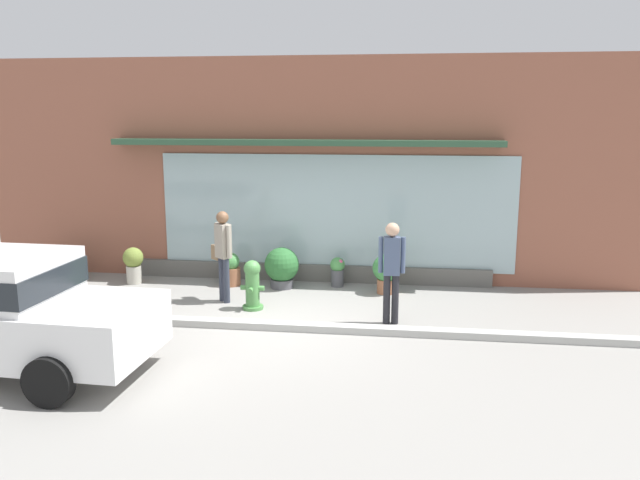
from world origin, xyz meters
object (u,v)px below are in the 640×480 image
object	(u,v)px
potted_plant_doorstep	(338,271)
potted_plant_near_hydrant	(70,263)
potted_plant_by_entrance	(282,267)
potted_plant_window_right	(133,263)
fire_hydrant	(252,284)
potted_plant_window_center	(230,269)
potted_plant_corner_tall	(386,271)
pedestrian_passerby	(392,265)
pedestrian_with_handbag	(223,249)

from	to	relation	value
potted_plant_doorstep	potted_plant_near_hydrant	xyz separation A→B (m)	(-5.73, -0.22, 0.03)
potted_plant_by_entrance	potted_plant_near_hydrant	xyz separation A→B (m)	(-4.61, 0.04, -0.08)
potted_plant_window_right	fire_hydrant	bearing A→B (deg)	-26.01
potted_plant_by_entrance	potted_plant_doorstep	bearing A→B (deg)	13.14
potted_plant_window_center	potted_plant_by_entrance	size ratio (longest dim) A/B	0.82
potted_plant_window_center	potted_plant_window_right	xyz separation A→B (m)	(-2.05, -0.13, 0.10)
potted_plant_corner_tall	potted_plant_by_entrance	xyz separation A→B (m)	(-2.12, 0.12, -0.00)
potted_plant_by_entrance	potted_plant_window_right	bearing A→B (deg)	-178.62
potted_plant_corner_tall	potted_plant_window_right	distance (m)	5.26
fire_hydrant	potted_plant_doorstep	xyz separation A→B (m)	(1.37, 1.75, -0.14)
potted_plant_corner_tall	potted_plant_doorstep	distance (m)	1.08
potted_plant_doorstep	potted_plant_window_right	bearing A→B (deg)	-175.48
potted_plant_window_right	potted_plant_near_hydrant	bearing A→B (deg)	175.59
potted_plant_corner_tall	pedestrian_passerby	bearing A→B (deg)	-85.58
potted_plant_doorstep	potted_plant_near_hydrant	distance (m)	5.73
pedestrian_with_handbag	pedestrian_passerby	xyz separation A→B (m)	(3.16, -0.88, 0.01)
pedestrian_with_handbag	potted_plant_near_hydrant	distance (m)	3.94
pedestrian_passerby	potted_plant_by_entrance	size ratio (longest dim) A/B	2.08
pedestrian_with_handbag	potted_plant_window_right	xyz separation A→B (m)	(-2.24, 1.02, -0.57)
potted_plant_window_right	potted_plant_window_center	bearing A→B (deg)	3.73
pedestrian_passerby	potted_plant_near_hydrant	distance (m)	7.19
potted_plant_corner_tall	potted_plant_by_entrance	bearing A→B (deg)	176.81
pedestrian_passerby	fire_hydrant	bearing A→B (deg)	-14.09
pedestrian_passerby	potted_plant_window_right	size ratio (longest dim) A/B	2.27
fire_hydrant	potted_plant_window_right	size ratio (longest dim) A/B	1.18
potted_plant_corner_tall	potted_plant_near_hydrant	distance (m)	6.73
pedestrian_passerby	potted_plant_window_right	bearing A→B (deg)	-22.40
pedestrian_with_handbag	potted_plant_doorstep	distance (m)	2.52
potted_plant_corner_tall	potted_plant_doorstep	xyz separation A→B (m)	(-1.01, 0.38, -0.11)
potted_plant_by_entrance	potted_plant_near_hydrant	size ratio (longest dim) A/B	1.17
potted_plant_near_hydrant	potted_plant_by_entrance	bearing A→B (deg)	-0.47
potted_plant_window_right	potted_plant_by_entrance	xyz separation A→B (m)	(3.14, 0.08, 0.01)
potted_plant_by_entrance	potted_plant_window_center	bearing A→B (deg)	176.97
pedestrian_with_handbag	pedestrian_passerby	world-z (taller)	pedestrian_passerby
pedestrian_with_handbag	potted_plant_corner_tall	size ratio (longest dim) A/B	2.22
potted_plant_corner_tall	potted_plant_near_hydrant	xyz separation A→B (m)	(-6.73, 0.16, -0.08)
fire_hydrant	potted_plant_window_right	bearing A→B (deg)	153.99
potted_plant_window_center	potted_plant_near_hydrant	world-z (taller)	potted_plant_near_hydrant
potted_plant_doorstep	potted_plant_by_entrance	bearing A→B (deg)	-166.86
potted_plant_corner_tall	potted_plant_doorstep	world-z (taller)	potted_plant_corner_tall
pedestrian_with_handbag	potted_plant_near_hydrant	world-z (taller)	pedestrian_with_handbag
pedestrian_passerby	potted_plant_doorstep	world-z (taller)	pedestrian_passerby
potted_plant_window_right	potted_plant_doorstep	bearing A→B (deg)	4.52
fire_hydrant	pedestrian_with_handbag	bearing A→B (deg)	149.25
potted_plant_doorstep	potted_plant_window_right	world-z (taller)	potted_plant_window_right
pedestrian_with_handbag	potted_plant_corner_tall	bearing A→B (deg)	-119.64
fire_hydrant	potted_plant_corner_tall	xyz separation A→B (m)	(2.37, 1.37, -0.02)
pedestrian_with_handbag	fire_hydrant	bearing A→B (deg)	-168.39
fire_hydrant	potted_plant_window_center	distance (m)	1.76
fire_hydrant	potted_plant_window_right	world-z (taller)	fire_hydrant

